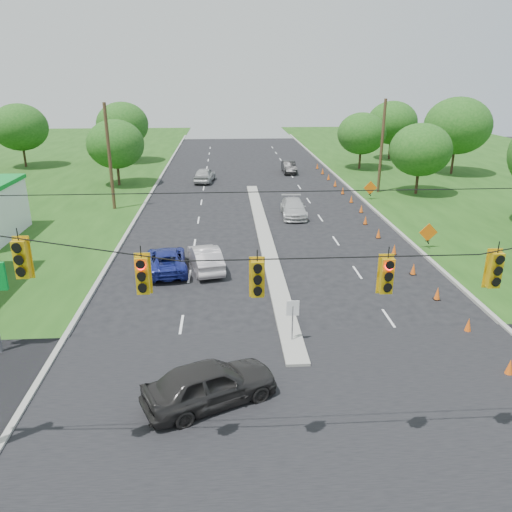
{
  "coord_description": "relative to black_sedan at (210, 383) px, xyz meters",
  "views": [
    {
      "loc": [
        -2.81,
        -13.21,
        11.17
      ],
      "look_at": [
        -1.36,
        9.63,
        2.8
      ],
      "focal_mm": 35.0,
      "sensor_mm": 36.0,
      "label": 1
    }
  ],
  "objects": [
    {
      "name": "ground",
      "position": [
        3.48,
        -1.95,
        -0.83
      ],
      "size": [
        160.0,
        160.0,
        0.0
      ],
      "primitive_type": "plane",
      "color": "black",
      "rests_on": "ground"
    },
    {
      "name": "cross_street",
      "position": [
        3.48,
        -1.95,
        -0.83
      ],
      "size": [
        160.0,
        14.0,
        0.02
      ],
      "primitive_type": "cube",
      "color": "black",
      "rests_on": "ground"
    },
    {
      "name": "curb_left",
      "position": [
        -6.62,
        28.05,
        -0.83
      ],
      "size": [
        0.25,
        110.0,
        0.16
      ],
      "primitive_type": "cube",
      "color": "gray",
      "rests_on": "ground"
    },
    {
      "name": "curb_right",
      "position": [
        13.58,
        28.05,
        -0.83
      ],
      "size": [
        0.25,
        110.0,
        0.16
      ],
      "primitive_type": "cube",
      "color": "gray",
      "rests_on": "ground"
    },
    {
      "name": "median",
      "position": [
        3.48,
        19.05,
        -0.83
      ],
      "size": [
        1.0,
        34.0,
        0.18
      ],
      "primitive_type": "cube",
      "color": "gray",
      "rests_on": "ground"
    },
    {
      "name": "median_sign",
      "position": [
        3.48,
        4.05,
        0.64
      ],
      "size": [
        0.55,
        0.06,
        2.05
      ],
      "color": "gray",
      "rests_on": "ground"
    },
    {
      "name": "signal_span",
      "position": [
        3.43,
        -2.95,
        4.15
      ],
      "size": [
        25.6,
        0.32,
        9.0
      ],
      "color": "#422D1C",
      "rests_on": "ground"
    },
    {
      "name": "utility_pole_far_left",
      "position": [
        -9.02,
        28.05,
        3.67
      ],
      "size": [
        0.28,
        0.28,
        9.0
      ],
      "primitive_type": "cylinder",
      "color": "#422D1C",
      "rests_on": "ground"
    },
    {
      "name": "utility_pole_far_right",
      "position": [
        15.98,
        33.05,
        3.67
      ],
      "size": [
        0.28,
        0.28,
        9.0
      ],
      "primitive_type": "cylinder",
      "color": "#422D1C",
      "rests_on": "ground"
    },
    {
      "name": "cone_0",
      "position": [
        11.69,
        1.05,
        -0.48
      ],
      "size": [
        0.32,
        0.32,
        0.7
      ],
      "primitive_type": "cone",
      "color": "orange",
      "rests_on": "ground"
    },
    {
      "name": "cone_1",
      "position": [
        11.69,
        4.55,
        -0.48
      ],
      "size": [
        0.32,
        0.32,
        0.7
      ],
      "primitive_type": "cone",
      "color": "orange",
      "rests_on": "ground"
    },
    {
      "name": "cone_2",
      "position": [
        11.69,
        8.05,
        -0.48
      ],
      "size": [
        0.32,
        0.32,
        0.7
      ],
      "primitive_type": "cone",
      "color": "orange",
      "rests_on": "ground"
    },
    {
      "name": "cone_3",
      "position": [
        11.69,
        11.55,
        -0.48
      ],
      "size": [
        0.32,
        0.32,
        0.7
      ],
      "primitive_type": "cone",
      "color": "orange",
      "rests_on": "ground"
    },
    {
      "name": "cone_4",
      "position": [
        11.69,
        15.05,
        -0.48
      ],
      "size": [
        0.32,
        0.32,
        0.7
      ],
      "primitive_type": "cone",
      "color": "orange",
      "rests_on": "ground"
    },
    {
      "name": "cone_5",
      "position": [
        11.69,
        18.55,
        -0.48
      ],
      "size": [
        0.32,
        0.32,
        0.7
      ],
      "primitive_type": "cone",
      "color": "orange",
      "rests_on": "ground"
    },
    {
      "name": "cone_6",
      "position": [
        11.69,
        22.05,
        -0.48
      ],
      "size": [
        0.32,
        0.32,
        0.7
      ],
      "primitive_type": "cone",
      "color": "orange",
      "rests_on": "ground"
    },
    {
      "name": "cone_7",
      "position": [
        12.29,
        25.55,
        -0.48
      ],
      "size": [
        0.32,
        0.32,
        0.7
      ],
      "primitive_type": "cone",
      "color": "orange",
      "rests_on": "ground"
    },
    {
      "name": "cone_8",
      "position": [
        12.29,
        29.05,
        -0.48
      ],
      "size": [
        0.32,
        0.32,
        0.7
      ],
      "primitive_type": "cone",
      "color": "orange",
      "rests_on": "ground"
    },
    {
      "name": "cone_9",
      "position": [
        12.29,
        32.55,
        -0.48
      ],
      "size": [
        0.32,
        0.32,
        0.7
      ],
      "primitive_type": "cone",
      "color": "orange",
      "rests_on": "ground"
    },
    {
      "name": "cone_10",
      "position": [
        12.29,
        36.05,
        -0.48
      ],
      "size": [
        0.32,
        0.32,
        0.7
      ],
      "primitive_type": "cone",
      "color": "orange",
      "rests_on": "ground"
    },
    {
      "name": "cone_11",
      "position": [
        12.29,
        39.55,
        -0.48
      ],
      "size": [
        0.32,
        0.32,
        0.7
      ],
      "primitive_type": "cone",
      "color": "orange",
      "rests_on": "ground"
    },
    {
      "name": "cone_12",
      "position": [
        12.29,
        43.05,
        -0.48
      ],
      "size": [
        0.32,
        0.32,
        0.7
      ],
      "primitive_type": "cone",
      "color": "orange",
      "rests_on": "ground"
    },
    {
      "name": "cone_13",
      "position": [
        12.29,
        46.55,
        -0.48
      ],
      "size": [
        0.32,
        0.32,
        0.7
      ],
      "primitive_type": "cone",
      "color": "orange",
      "rests_on": "ground"
    },
    {
      "name": "work_sign_1",
      "position": [
        14.28,
        16.05,
        0.27
      ],
      "size": [
        1.27,
        0.58,
        1.37
      ],
      "color": "black",
      "rests_on": "ground"
    },
    {
      "name": "work_sign_2",
      "position": [
        14.28,
        30.05,
        0.27
      ],
      "size": [
        1.27,
        0.58,
        1.37
      ],
      "color": "black",
      "rests_on": "ground"
    },
    {
      "name": "tree_4",
      "position": [
        -24.52,
        50.05,
        4.13
      ],
      "size": [
        6.72,
        6.72,
        7.84
      ],
      "color": "black",
      "rests_on": "ground"
    },
    {
      "name": "tree_5",
      "position": [
        -10.52,
        38.05,
        3.51
      ],
      "size": [
        5.88,
        5.88,
        6.86
      ],
      "color": "black",
      "rests_on": "ground"
    },
    {
      "name": "tree_6",
      "position": [
        -12.52,
        53.05,
        4.13
      ],
      "size": [
        6.72,
        6.72,
        7.84
      ],
      "color": "black",
      "rests_on": "ground"
    },
    {
      "name": "tree_9",
      "position": [
        19.48,
        32.05,
        3.51
      ],
      "size": [
        5.88,
        5.88,
        6.86
      ],
      "color": "black",
      "rests_on": "ground"
    },
    {
      "name": "tree_10",
      "position": [
        27.48,
        42.05,
        4.75
      ],
      "size": [
        7.56,
        7.56,
        8.82
      ],
      "color": "black",
      "rests_on": "ground"
    },
    {
      "name": "tree_11",
      "position": [
        23.48,
        53.05,
        4.13
      ],
      "size": [
        6.72,
        6.72,
        7.84
      ],
      "color": "black",
      "rests_on": "ground"
    },
    {
      "name": "tree_12",
      "position": [
        17.48,
        46.05,
        3.51
      ],
      "size": [
        5.88,
        5.88,
        6.86
      ],
      "color": "black",
      "rests_on": "ground"
    },
    {
      "name": "black_sedan",
      "position": [
        0.0,
        0.0,
        0.0
      ],
      "size": [
        5.22,
        3.81,
        1.65
      ],
      "primitive_type": "imported",
      "rotation": [
        0.0,
        0.0,
        2.0
      ],
      "color": "#272524",
      "rests_on": "ground"
    },
    {
      "name": "white_sedan",
      "position": [
        -0.59,
        13.14,
        -0.08
      ],
      "size": [
        2.5,
        4.76,
        1.49
      ],
      "primitive_type": "imported",
      "rotation": [
        0.0,
        0.0,
        3.35
      ],
      "color": "#B4AAAC",
      "rests_on": "ground"
    },
    {
      "name": "blue_pickup",
      "position": [
        -2.9,
        13.09,
        -0.14
      ],
      "size": [
        2.89,
        5.17,
        1.37
      ],
      "primitive_type": "imported",
      "rotation": [
        0.0,
        0.0,
        3.27
      ],
      "color": "navy",
      "rests_on": "ground"
    },
    {
      "name": "silver_car_far",
      "position": [
        6.33,
        24.79,
        -0.12
      ],
      "size": [
        2.14,
        4.92,
        1.41
      ],
      "primitive_type": "imported",
      "rotation": [
        0.0,
        0.0,
        -0.04
      ],
      "color": "beige",
      "rests_on": "ground"
    },
    {
      "name": "silver_car_oncoming",
      "position": [
        -1.5,
        39.36,
        -0.04
      ],
      "size": [
        2.55,
        4.85,
        1.57
      ],
      "primitive_type": "imported",
      "rotation": [
        0.0,
        0.0,
        2.99
      ],
      "color": "#AFAFAF",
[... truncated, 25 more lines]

